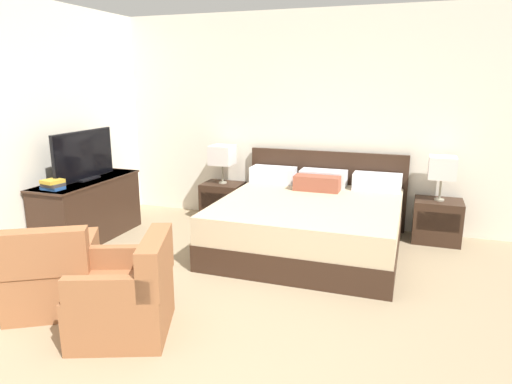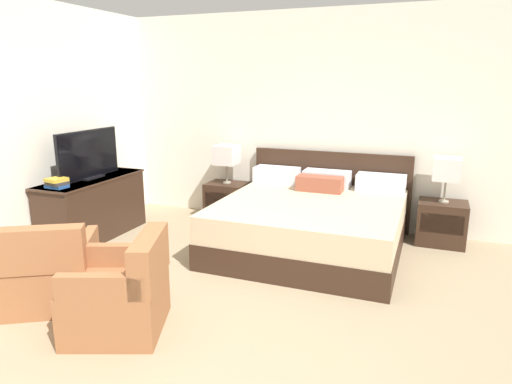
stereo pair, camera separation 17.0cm
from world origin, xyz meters
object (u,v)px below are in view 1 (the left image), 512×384
object	(u,v)px
bed	(310,222)
table_lamp_right	(442,168)
dresser	(89,208)
armchair_companion	(127,297)
table_lamp_left	(222,155)
tv	(84,156)
book_red_cover	(53,188)
nightstand_right	(437,221)
book_small_top	(52,181)
book_blue_cover	(53,185)
nightstand_left	(223,201)
armchair_by_window	(53,276)

from	to	relation	value
bed	table_lamp_right	xyz separation A→B (m)	(1.37, 0.71, 0.58)
dresser	armchair_companion	size ratio (longest dim) A/B	1.57
table_lamp_left	dresser	size ratio (longest dim) A/B	0.37
tv	armchair_companion	world-z (taller)	tv
book_red_cover	armchair_companion	xyz separation A→B (m)	(1.66, -1.11, -0.47)
nightstand_right	armchair_companion	bearing A→B (deg)	-127.98
tv	book_small_top	distance (m)	0.57
table_lamp_right	book_small_top	size ratio (longest dim) A/B	2.76
armchair_companion	bed	bearing A→B (deg)	67.72
table_lamp_right	armchair_companion	bearing A→B (deg)	-127.97
nightstand_right	book_blue_cover	bearing A→B (deg)	-155.36
book_blue_cover	book_small_top	bearing A→B (deg)	180.00
book_blue_cover	dresser	bearing A→B (deg)	91.83
table_lamp_left	armchair_companion	distance (m)	3.01
nightstand_right	book_blue_cover	size ratio (longest dim) A/B	2.65
nightstand_right	table_lamp_left	size ratio (longest dim) A/B	1.04
nightstand_left	armchair_by_window	xyz separation A→B (m)	(-0.34, -2.79, 0.03)
table_lamp_right	tv	distance (m)	4.14
armchair_by_window	bed	bearing A→B (deg)	50.66
tv	dresser	bearing A→B (deg)	-177.19
bed	book_blue_cover	xyz separation A→B (m)	(-2.55, -1.09, 0.47)
bed	nightstand_right	xyz separation A→B (m)	(1.37, 0.71, -0.06)
bed	dresser	bearing A→B (deg)	-167.81
nightstand_left	nightstand_right	xyz separation A→B (m)	(2.74, 0.00, 0.00)
nightstand_left	armchair_companion	world-z (taller)	armchair_companion
dresser	armchair_by_window	bearing A→B (deg)	-60.63
book_red_cover	table_lamp_left	bearing A→B (deg)	56.54
armchair_companion	table_lamp_left	bearing A→B (deg)	99.15
table_lamp_left	book_small_top	size ratio (longest dim) A/B	2.76
table_lamp_left	book_blue_cover	xyz separation A→B (m)	(-1.18, -1.80, -0.10)
tv	book_small_top	size ratio (longest dim) A/B	5.24
table_lamp_right	tv	xyz separation A→B (m)	(-3.94, -1.27, 0.12)
dresser	bed	bearing A→B (deg)	12.19
book_small_top	armchair_companion	distance (m)	2.06
nightstand_right	book_red_cover	bearing A→B (deg)	-155.41
nightstand_left	dresser	bearing A→B (deg)	-133.45
table_lamp_left	book_blue_cover	world-z (taller)	table_lamp_left
armchair_by_window	nightstand_left	bearing A→B (deg)	83.11
dresser	armchair_companion	bearing A→B (deg)	-44.63
nightstand_left	book_small_top	size ratio (longest dim) A/B	2.88
book_small_top	nightstand_left	bearing A→B (deg)	56.62
book_small_top	armchair_by_window	xyz separation A→B (m)	(0.85, -0.99, -0.54)
bed	dresser	distance (m)	2.63
table_lamp_left	tv	world-z (taller)	tv
nightstand_left	book_blue_cover	distance (m)	2.22
book_blue_cover	armchair_by_window	bearing A→B (deg)	-49.70
nightstand_left	table_lamp_right	size ratio (longest dim) A/B	1.04
armchair_by_window	book_small_top	bearing A→B (deg)	130.44
armchair_by_window	table_lamp_right	bearing A→B (deg)	42.23
nightstand_left	bed	bearing A→B (deg)	-27.38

